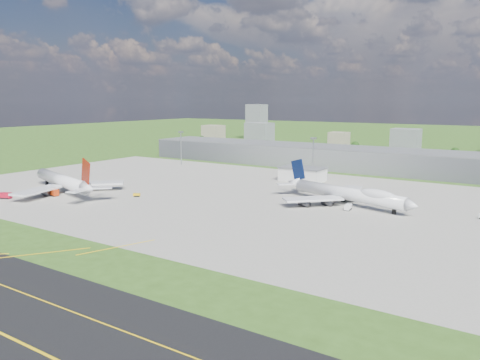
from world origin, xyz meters
The scene contains 21 objects.
ground centered at (0.00, 150.00, 0.00)m, with size 1400.00×1400.00×0.00m, color #315119.
apron centered at (10.00, 40.00, 0.04)m, with size 360.00×190.00×0.08m, color gray.
terminal centered at (0.00, 165.00, 7.50)m, with size 300.00×42.00×15.00m, color slate.
ops_building centered at (10.00, 100.00, 4.00)m, with size 26.00×16.00×8.00m, color silver.
mast_west centered at (-100.00, 115.00, 17.71)m, with size 3.50×2.00×25.90m.
mast_center centered at (10.00, 115.00, 17.71)m, with size 3.50×2.00×25.90m.
airliner_red_twin centered at (-82.12, -3.73, 5.71)m, with size 76.59×58.45×21.45m.
airliner_blue_quad centered at (57.48, 50.22, 5.38)m, with size 72.69×55.87×19.35m.
fire_truck centered at (-79.34, -13.21, 1.75)m, with size 8.07×3.57×3.50m.
crash_tender centered at (-92.54, -30.93, 1.58)m, with size 6.57×4.82×3.16m.
tug_yellow centered at (-40.63, 9.06, 0.91)m, with size 3.99×3.73×1.75m.
van_white_near centered at (61.48, 39.99, 1.30)m, with size 2.68×5.24×2.58m.
bldg_far_w centered at (-220.00, 320.00, 9.00)m, with size 24.00×20.00×18.00m, color gray.
bldg_w centered at (-140.00, 300.00, 12.00)m, with size 28.00×22.00×24.00m, color slate.
bldg_cw centered at (-60.00, 340.00, 7.00)m, with size 20.00×18.00×14.00m, color gray.
bldg_c centered at (20.00, 310.00, 11.00)m, with size 26.00×20.00×22.00m, color slate.
bldg_tall_w centered at (-180.00, 360.00, 22.00)m, with size 22.00×20.00×44.00m, color slate.
tree_far_w centered at (-200.00, 270.00, 5.18)m, with size 7.20×7.20×8.80m.
tree_w centered at (-110.00, 265.00, 4.86)m, with size 6.75×6.75×8.25m.
tree_c centered at (-20.00, 280.00, 5.84)m, with size 8.10×8.10×9.90m.
tree_e centered at (70.00, 275.00, 5.51)m, with size 7.65×7.65×9.35m.
Camera 1 is at (133.25, -159.98, 49.31)m, focal length 35.00 mm.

